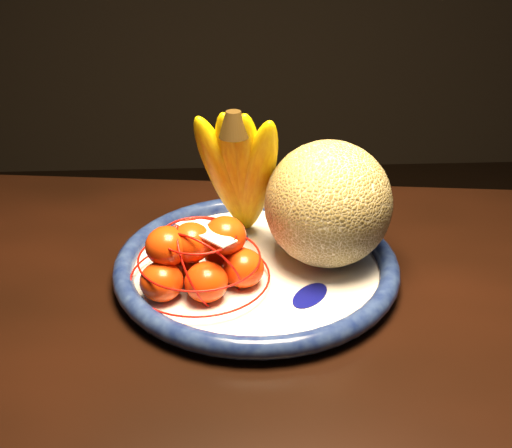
{
  "coord_description": "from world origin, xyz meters",
  "views": [
    {
      "loc": [
        -0.35,
        -0.46,
        1.16
      ],
      "look_at": [
        -0.31,
        0.24,
        0.78
      ],
      "focal_mm": 45.0,
      "sensor_mm": 36.0,
      "label": 1
    }
  ],
  "objects_px": {
    "mandarin_bag": "(200,259)",
    "cantaloupe": "(328,204)",
    "fruit_bowl": "(256,266)",
    "banana_bunch": "(241,169)",
    "dining_table": "(435,403)"
  },
  "relations": [
    {
      "from": "dining_table",
      "to": "cantaloupe",
      "type": "xyz_separation_m",
      "value": [
        -0.11,
        0.17,
        0.17
      ]
    },
    {
      "from": "cantaloupe",
      "to": "mandarin_bag",
      "type": "xyz_separation_m",
      "value": [
        -0.16,
        -0.05,
        -0.04
      ]
    },
    {
      "from": "dining_table",
      "to": "banana_bunch",
      "type": "xyz_separation_m",
      "value": [
        -0.21,
        0.23,
        0.2
      ]
    },
    {
      "from": "cantaloupe",
      "to": "banana_bunch",
      "type": "distance_m",
      "value": 0.12
    },
    {
      "from": "banana_bunch",
      "to": "mandarin_bag",
      "type": "relative_size",
      "value": 1.13
    },
    {
      "from": "fruit_bowl",
      "to": "banana_bunch",
      "type": "distance_m",
      "value": 0.13
    },
    {
      "from": "cantaloupe",
      "to": "fruit_bowl",
      "type": "bearing_deg",
      "value": -171.37
    },
    {
      "from": "dining_table",
      "to": "cantaloupe",
      "type": "height_order",
      "value": "cantaloupe"
    },
    {
      "from": "mandarin_bag",
      "to": "cantaloupe",
      "type": "bearing_deg",
      "value": 17.73
    },
    {
      "from": "dining_table",
      "to": "banana_bunch",
      "type": "bearing_deg",
      "value": 139.8
    },
    {
      "from": "mandarin_bag",
      "to": "dining_table",
      "type": "bearing_deg",
      "value": -25.02
    },
    {
      "from": "fruit_bowl",
      "to": "banana_bunch",
      "type": "height_order",
      "value": "banana_bunch"
    },
    {
      "from": "dining_table",
      "to": "fruit_bowl",
      "type": "height_order",
      "value": "fruit_bowl"
    },
    {
      "from": "fruit_bowl",
      "to": "mandarin_bag",
      "type": "xyz_separation_m",
      "value": [
        -0.07,
        -0.04,
        0.04
      ]
    },
    {
      "from": "dining_table",
      "to": "cantaloupe",
      "type": "relative_size",
      "value": 9.45
    }
  ]
}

